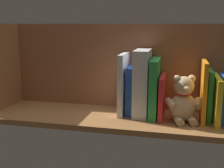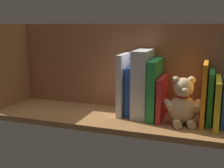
# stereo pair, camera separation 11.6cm
# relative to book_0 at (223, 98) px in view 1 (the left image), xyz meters

# --- Properties ---
(ground_plane) EXTENTS (1.04, 0.31, 0.02)m
(ground_plane) POSITION_rel_book_0_xyz_m (0.43, 0.04, -0.10)
(ground_plane) COLOR #9E6B3D
(shelf_back_panel) EXTENTS (1.04, 0.02, 0.37)m
(shelf_back_panel) POSITION_rel_book_0_xyz_m (0.43, -0.09, 0.10)
(shelf_back_panel) COLOR #955B3A
(shelf_back_panel) RESTS_ON ground_plane
(shelf_side_divider) EXTENTS (0.02, 0.25, 0.37)m
(shelf_side_divider) POSITION_rel_book_0_xyz_m (0.93, 0.04, 0.10)
(shelf_side_divider) COLOR #9E6B3D
(shelf_side_divider) RESTS_ON ground_plane
(book_0) EXTENTS (0.03, 0.17, 0.18)m
(book_0) POSITION_rel_book_0_xyz_m (0.00, 0.00, 0.00)
(book_0) COLOR blue
(book_0) RESTS_ON ground_plane
(book_1) EXTENTS (0.02, 0.21, 0.18)m
(book_1) POSITION_rel_book_0_xyz_m (0.03, 0.02, -0.00)
(book_1) COLOR yellow
(book_1) RESTS_ON ground_plane
(book_2) EXTENTS (0.02, 0.15, 0.20)m
(book_2) POSITION_rel_book_0_xyz_m (0.05, -0.01, 0.01)
(book_2) COLOR green
(book_2) RESTS_ON ground_plane
(book_3) EXTENTS (0.02, 0.18, 0.23)m
(book_3) POSITION_rel_book_0_xyz_m (0.08, 0.01, 0.03)
(book_3) COLOR orange
(book_3) RESTS_ON ground_plane
(teddy_bear) EXTENTS (0.14, 0.14, 0.18)m
(teddy_bear) POSITION_rel_book_0_xyz_m (0.15, 0.05, -0.01)
(teddy_bear) COLOR #D1B284
(teddy_bear) RESTS_ON ground_plane
(book_4) EXTENTS (0.02, 0.18, 0.17)m
(book_4) POSITION_rel_book_0_xyz_m (0.23, 0.01, -0.00)
(book_4) COLOR red
(book_4) RESTS_ON ground_plane
(book_5) EXTENTS (0.03, 0.18, 0.23)m
(book_5) POSITION_rel_book_0_xyz_m (0.26, 0.01, 0.03)
(book_5) COLOR green
(book_5) RESTS_ON ground_plane
(dictionary_thick_white) EXTENTS (0.06, 0.16, 0.27)m
(dictionary_thick_white) POSITION_rel_book_0_xyz_m (0.32, 0.00, 0.05)
(dictionary_thick_white) COLOR silver
(dictionary_thick_white) RESTS_ON ground_plane
(book_6) EXTENTS (0.03, 0.14, 0.20)m
(book_6) POSITION_rel_book_0_xyz_m (0.36, -0.01, 0.01)
(book_6) COLOR blue
(book_6) RESTS_ON ground_plane
(book_7) EXTENTS (0.02, 0.16, 0.25)m
(book_7) POSITION_rel_book_0_xyz_m (0.39, -0.00, 0.04)
(book_7) COLOR silver
(book_7) RESTS_ON ground_plane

